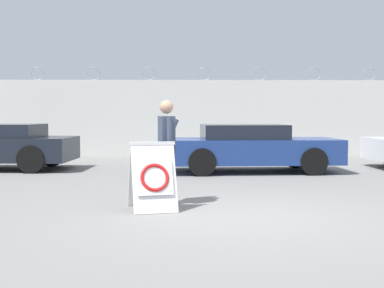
# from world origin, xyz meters

# --- Properties ---
(ground_plane) EXTENTS (90.00, 90.00, 0.00)m
(ground_plane) POSITION_xyz_m (0.00, 0.00, 0.00)
(ground_plane) COLOR gray
(perimeter_wall) EXTENTS (36.00, 0.30, 3.14)m
(perimeter_wall) POSITION_xyz_m (0.00, 11.15, 1.35)
(perimeter_wall) COLOR silver
(perimeter_wall) RESTS_ON ground_plane
(barricade_sign) EXTENTS (0.84, 0.93, 1.08)m
(barricade_sign) POSITION_xyz_m (-1.27, 0.53, 0.53)
(barricade_sign) COLOR white
(barricade_sign) RESTS_ON ground_plane
(security_guard) EXTENTS (0.37, 0.67, 1.74)m
(security_guard) POSITION_xyz_m (-1.07, 1.10, 0.97)
(security_guard) COLOR black
(security_guard) RESTS_ON ground_plane
(parked_car_rear_sedan) EXTENTS (4.49, 2.13, 1.23)m
(parked_car_rear_sedan) POSITION_xyz_m (0.96, 5.95, 0.63)
(parked_car_rear_sedan) COLOR black
(parked_car_rear_sedan) RESTS_ON ground_plane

